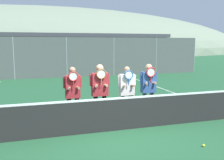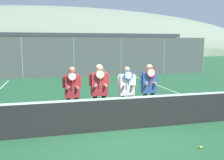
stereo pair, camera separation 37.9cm
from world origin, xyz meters
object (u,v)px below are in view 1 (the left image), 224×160
object	(u,v)px
player_center_left	(100,88)
player_center_right	(127,89)
car_center	(116,61)
player_rightmost	(148,86)
tennis_ball_on_court	(204,145)
player_leftmost	(73,92)
car_left_of_center	(56,62)

from	to	relation	value
player_center_left	player_center_right	xyz separation A→B (m)	(0.90, 0.06, -0.08)
player_center_left	car_center	bearing A→B (deg)	70.38
player_center_left	player_rightmost	distance (m)	1.68
tennis_ball_on_court	player_center_right	bearing A→B (deg)	112.96
player_leftmost	player_center_left	distance (m)	0.83
player_rightmost	car_left_of_center	world-z (taller)	player_rightmost
car_left_of_center	car_center	bearing A→B (deg)	1.83
player_center_left	car_left_of_center	bearing A→B (deg)	90.80
player_rightmost	car_left_of_center	size ratio (longest dim) A/B	0.39
player_rightmost	car_center	world-z (taller)	player_rightmost
player_center_right	car_left_of_center	xyz separation A→B (m)	(-1.10, 14.11, -0.16)
player_leftmost	player_center_right	size ratio (longest dim) A/B	1.02
player_leftmost	player_rightmost	world-z (taller)	player_rightmost
player_leftmost	player_center_left	bearing A→B (deg)	-3.10
player_center_left	player_center_right	distance (m)	0.90
car_center	player_leftmost	bearing A→B (deg)	-112.56
player_center_right	tennis_ball_on_court	world-z (taller)	player_center_right
player_leftmost	car_center	bearing A→B (deg)	67.44
player_center_right	player_center_left	bearing A→B (deg)	-176.48
player_leftmost	player_rightmost	xyz separation A→B (m)	(2.51, 0.07, 0.04)
player_rightmost	tennis_ball_on_court	bearing A→B (deg)	-83.75
car_left_of_center	player_center_right	bearing A→B (deg)	-85.56
player_center_left	player_rightmost	size ratio (longest dim) A/B	1.02
car_center	tennis_ball_on_court	bearing A→B (deg)	-100.63
tennis_ball_on_court	car_center	bearing A→B (deg)	79.37
player_center_right	car_center	size ratio (longest dim) A/B	0.37
player_rightmost	car_left_of_center	distance (m)	14.18
player_center_left	car_left_of_center	distance (m)	14.17
player_center_left	car_center	size ratio (longest dim) A/B	0.39
player_center_left	player_rightmost	world-z (taller)	player_center_left
tennis_ball_on_court	player_rightmost	bearing A→B (deg)	96.25
car_center	player_rightmost	bearing A→B (deg)	-103.56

